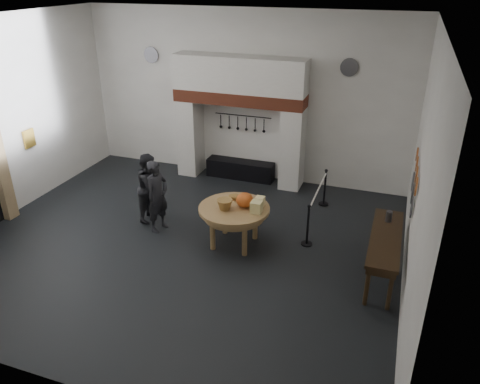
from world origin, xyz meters
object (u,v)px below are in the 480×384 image
(side_table, at_px, (386,238))
(barrier_post_far, at_px, (325,188))
(barrier_post_near, at_px, (308,226))
(visitor_near, at_px, (157,196))
(visitor_far, at_px, (150,187))
(iron_range, at_px, (240,169))
(work_table, at_px, (234,209))

(side_table, height_order, barrier_post_far, same)
(barrier_post_near, bearing_deg, barrier_post_far, 90.00)
(visitor_near, height_order, side_table, visitor_near)
(visitor_far, distance_m, barrier_post_far, 4.23)
(iron_range, distance_m, barrier_post_near, 3.84)
(work_table, distance_m, barrier_post_far, 2.91)
(work_table, height_order, barrier_post_far, barrier_post_far)
(visitor_far, bearing_deg, side_table, -99.11)
(visitor_near, height_order, visitor_far, visitor_near)
(work_table, bearing_deg, barrier_post_near, 17.95)
(visitor_near, xyz_separation_m, side_table, (4.87, -0.23, 0.05))
(iron_range, relative_size, side_table, 0.86)
(work_table, height_order, barrier_post_near, barrier_post_near)
(work_table, distance_m, barrier_post_near, 1.60)
(iron_range, height_order, barrier_post_near, barrier_post_near)
(iron_range, xyz_separation_m, work_table, (1.05, -3.36, 0.59))
(side_table, distance_m, barrier_post_near, 1.77)
(visitor_far, xyz_separation_m, barrier_post_far, (3.69, 2.05, -0.36))
(side_table, bearing_deg, iron_range, 138.99)
(work_table, xyz_separation_m, side_table, (3.05, -0.20, 0.03))
(visitor_near, bearing_deg, barrier_post_near, -67.44)
(visitor_near, relative_size, side_table, 0.75)
(visitor_near, xyz_separation_m, barrier_post_far, (3.29, 2.45, -0.37))
(work_table, xyz_separation_m, barrier_post_near, (1.48, 0.48, -0.39))
(barrier_post_near, height_order, barrier_post_far, same)
(work_table, bearing_deg, side_table, -3.80)
(visitor_far, distance_m, barrier_post_near, 3.71)
(side_table, xyz_separation_m, barrier_post_near, (-1.58, 0.68, -0.42))
(visitor_far, xyz_separation_m, barrier_post_near, (3.69, 0.05, -0.36))
(work_table, height_order, visitor_near, visitor_near)
(barrier_post_near, distance_m, barrier_post_far, 2.00)
(visitor_far, relative_size, barrier_post_near, 1.80)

